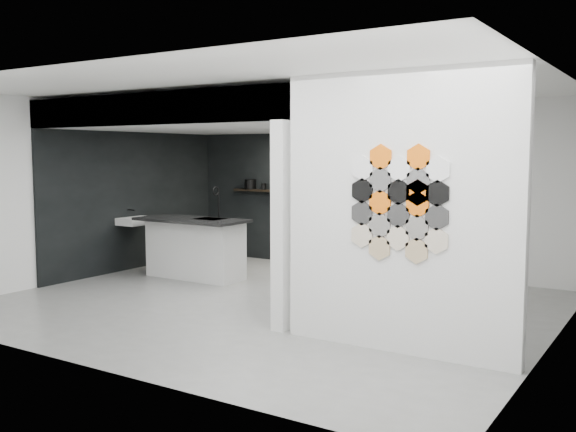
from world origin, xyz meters
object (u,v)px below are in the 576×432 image
(kitchen_island, at_px, (195,247))
(glass_bowl, at_px, (373,191))
(stockpot, at_px, (250,184))
(partition_panel, at_px, (399,213))
(kettle, at_px, (346,187))
(utensil_cup, at_px, (264,186))
(bottle_dark, at_px, (281,186))
(glass_vase, at_px, (373,189))
(wall_basin, at_px, (137,221))

(kitchen_island, distance_m, glass_bowl, 3.08)
(stockpot, bearing_deg, kitchen_island, -79.88)
(partition_panel, distance_m, kettle, 4.64)
(glass_bowl, relative_size, utensil_cup, 1.16)
(stockpot, xyz_separation_m, bottle_dark, (0.68, 0.00, -0.01))
(glass_bowl, distance_m, glass_vase, 0.02)
(utensil_cup, bearing_deg, glass_bowl, 0.00)
(kettle, distance_m, glass_vase, 0.49)
(kitchen_island, xyz_separation_m, kettle, (1.65, 2.02, 0.91))
(bottle_dark, relative_size, utensil_cup, 1.44)
(kettle, xyz_separation_m, glass_bowl, (0.49, 0.00, -0.04))
(glass_vase, xyz_separation_m, utensil_cup, (-2.20, 0.00, -0.01))
(kettle, xyz_separation_m, utensil_cup, (-1.71, 0.00, -0.03))
(wall_basin, height_order, glass_vase, glass_vase)
(utensil_cup, bearing_deg, wall_basin, -119.90)
(kettle, distance_m, glass_bowl, 0.49)
(glass_vase, bearing_deg, glass_bowl, 0.00)
(partition_panel, xyz_separation_m, wall_basin, (-5.46, 1.80, -0.55))
(kitchen_island, height_order, glass_vase, kitchen_island)
(kitchen_island, xyz_separation_m, glass_bowl, (2.15, 2.02, 0.87))
(partition_panel, height_order, utensil_cup, partition_panel)
(stockpot, relative_size, utensil_cup, 1.93)
(utensil_cup, bearing_deg, kettle, 0.00)
(kitchen_island, relative_size, bottle_dark, 11.17)
(bottle_dark, bearing_deg, kitchen_island, -98.88)
(wall_basin, bearing_deg, partition_panel, -18.23)
(utensil_cup, bearing_deg, glass_vase, 0.00)
(partition_panel, bearing_deg, kettle, 123.60)
(glass_bowl, bearing_deg, wall_basin, -148.65)
(wall_basin, distance_m, stockpot, 2.31)
(wall_basin, xyz_separation_m, bottle_dark, (1.56, 2.07, 0.55))
(wall_basin, height_order, glass_bowl, glass_bowl)
(kitchen_island, xyz_separation_m, stockpot, (-0.36, 2.02, 0.92))
(wall_basin, bearing_deg, glass_vase, 31.35)
(wall_basin, relative_size, utensil_cup, 5.30)
(kitchen_island, xyz_separation_m, utensil_cup, (-0.06, 2.02, 0.88))
(kitchen_island, relative_size, utensil_cup, 16.13)
(partition_panel, height_order, stockpot, partition_panel)
(stockpot, height_order, utensil_cup, stockpot)
(kitchen_island, bearing_deg, utensil_cup, 92.17)
(stockpot, xyz_separation_m, glass_vase, (2.51, 0.00, -0.02))
(wall_basin, bearing_deg, utensil_cup, 60.10)
(partition_panel, bearing_deg, glass_bowl, 118.23)
(partition_panel, relative_size, wall_basin, 4.67)
(glass_bowl, xyz_separation_m, bottle_dark, (-1.83, 0.00, 0.03))
(kettle, distance_m, utensil_cup, 1.71)
(partition_panel, distance_m, bottle_dark, 5.49)
(partition_panel, relative_size, utensil_cup, 24.72)
(partition_panel, xyz_separation_m, kettle, (-2.57, 3.87, 0.00))
(kitchen_island, relative_size, glass_vase, 13.16)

